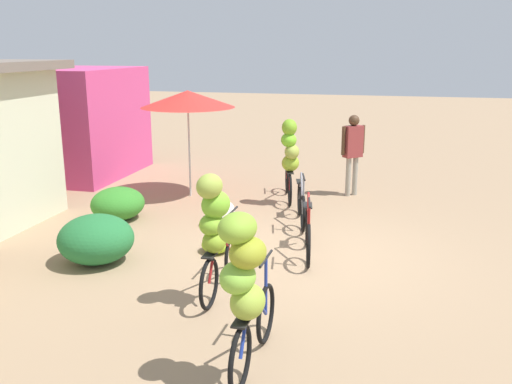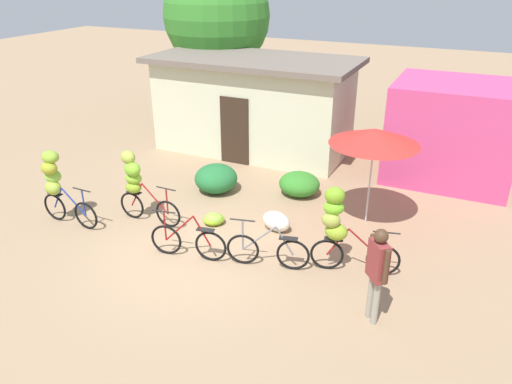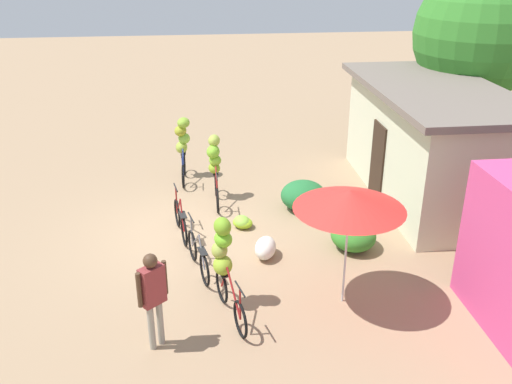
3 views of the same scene
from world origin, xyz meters
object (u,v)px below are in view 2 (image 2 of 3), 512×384
object	(u,v)px
shop_pink	(452,131)
bicycle_near_pile	(136,182)
building_low	(254,104)
tree_behind_building	(217,17)
bicycle_center_loaded	(188,242)
bicycle_leftmost	(56,181)
bicycle_by_shop	(268,251)
bicycle_rightmost	(339,225)
market_umbrella	(375,136)
person_vendor	(377,266)
banana_pile_on_ground	(214,219)
produce_sack	(276,221)

from	to	relation	value
shop_pink	bicycle_near_pile	xyz separation A→B (m)	(-6.21, -5.74, -0.34)
building_low	tree_behind_building	xyz separation A→B (m)	(-2.41, 2.17, 2.30)
bicycle_near_pile	bicycle_center_loaded	bearing A→B (deg)	-25.21
shop_pink	bicycle_leftmost	xyz separation A→B (m)	(-7.82, -6.55, -0.30)
bicycle_by_shop	bicycle_rightmost	bearing A→B (deg)	19.86
bicycle_center_loaded	bicycle_by_shop	xyz separation A→B (m)	(1.60, 0.37, -0.00)
market_umbrella	person_vendor	distance (m)	3.64
bicycle_center_loaded	bicycle_near_pile	bearing A→B (deg)	154.79
bicycle_leftmost	banana_pile_on_ground	distance (m)	3.66
shop_pink	bicycle_center_loaded	distance (m)	7.97
building_low	tree_behind_building	world-z (taller)	tree_behind_building
market_umbrella	bicycle_leftmost	distance (m)	7.15
shop_pink	market_umbrella	xyz separation A→B (m)	(-1.39, -3.61, 0.77)
shop_pink	market_umbrella	distance (m)	3.94
tree_behind_building	person_vendor	xyz separation A→B (m)	(7.75, -8.89, -2.69)
bicycle_near_pile	banana_pile_on_ground	bearing A→B (deg)	18.11
building_low	bicycle_by_shop	world-z (taller)	building_low
shop_pink	person_vendor	world-z (taller)	shop_pink
bicycle_near_pile	person_vendor	size ratio (longest dim) A/B	0.97
bicycle_center_loaded	shop_pink	bearing A→B (deg)	56.82
bicycle_near_pile	bicycle_rightmost	bearing A→B (deg)	-0.71
bicycle_leftmost	bicycle_by_shop	size ratio (longest dim) A/B	1.05
bicycle_center_loaded	banana_pile_on_ground	bearing A→B (deg)	98.49
tree_behind_building	bicycle_by_shop	bearing A→B (deg)	-55.94
building_low	tree_behind_building	bearing A→B (deg)	138.10
tree_behind_building	bicycle_center_loaded	distance (m)	9.97
bicycle_by_shop	banana_pile_on_ground	size ratio (longest dim) A/B	2.52
market_umbrella	bicycle_by_shop	bearing A→B (deg)	-116.92
bicycle_center_loaded	bicycle_rightmost	xyz separation A→B (m)	(2.87, 0.82, 0.64)
tree_behind_building	bicycle_rightmost	bearing A→B (deg)	-48.61
market_umbrella	banana_pile_on_ground	xyz separation A→B (m)	(-3.16, -1.59, -1.96)
tree_behind_building	produce_sack	bearing A→B (deg)	-52.82
shop_pink	tree_behind_building	distance (m)	8.80
shop_pink	person_vendor	size ratio (longest dim) A/B	1.82
tree_behind_building	bicycle_center_loaded	world-z (taller)	tree_behind_building
market_umbrella	bicycle_leftmost	bearing A→B (deg)	-155.40
bicycle_by_shop	produce_sack	bearing A→B (deg)	105.95
bicycle_by_shop	person_vendor	bearing A→B (deg)	-18.22
bicycle_center_loaded	bicycle_leftmost	bearing A→B (deg)	178.86
market_umbrella	shop_pink	bearing A→B (deg)	68.99
bicycle_rightmost	tree_behind_building	bearing A→B (deg)	131.39
bicycle_rightmost	banana_pile_on_ground	world-z (taller)	bicycle_rightmost
bicycle_leftmost	market_umbrella	bearing A→B (deg)	24.60
bicycle_rightmost	bicycle_near_pile	bearing A→B (deg)	179.29
bicycle_leftmost	bicycle_rightmost	distance (m)	6.40
shop_pink	bicycle_center_loaded	size ratio (longest dim) A/B	1.98
shop_pink	banana_pile_on_ground	distance (m)	7.00
bicycle_leftmost	bicycle_center_loaded	bearing A→B (deg)	-1.14
tree_behind_building	banana_pile_on_ground	xyz separation A→B (m)	(3.70, -7.09, -3.64)
market_umbrella	bicycle_center_loaded	size ratio (longest dim) A/B	1.40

